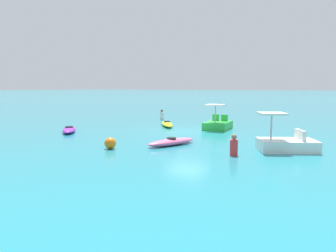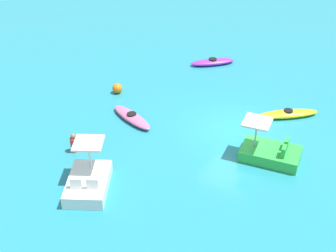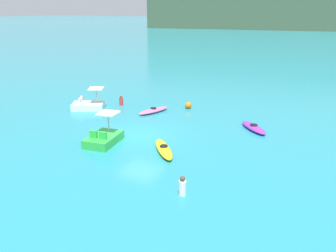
# 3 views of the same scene
# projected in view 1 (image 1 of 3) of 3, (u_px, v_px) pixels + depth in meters

# --- Properties ---
(ground_plane) EXTENTS (600.00, 600.00, 0.00)m
(ground_plane) POSITION_uv_depth(u_px,v_px,m) (187.00, 132.00, 19.94)
(ground_plane) COLOR teal
(kayak_yellow) EXTENTS (2.40, 2.73, 0.37)m
(kayak_yellow) POSITION_uv_depth(u_px,v_px,m) (167.00, 124.00, 22.66)
(kayak_yellow) COLOR yellow
(kayak_yellow) RESTS_ON ground_plane
(kayak_purple) EXTENTS (2.36, 2.43, 0.37)m
(kayak_purple) POSITION_uv_depth(u_px,v_px,m) (69.00, 130.00, 19.62)
(kayak_purple) COLOR purple
(kayak_purple) RESTS_ON ground_plane
(kayak_pink) EXTENTS (1.62, 2.81, 0.37)m
(kayak_pink) POSITION_uv_depth(u_px,v_px,m) (171.00, 142.00, 15.23)
(kayak_pink) COLOR pink
(kayak_pink) RESTS_ON ground_plane
(pedal_boat_green) EXTENTS (1.81, 2.60, 1.68)m
(pedal_boat_green) POSITION_uv_depth(u_px,v_px,m) (218.00, 124.00, 21.10)
(pedal_boat_green) COLOR green
(pedal_boat_green) RESTS_ON ground_plane
(pedal_boat_white) EXTENTS (2.82, 2.46, 1.68)m
(pedal_boat_white) POSITION_uv_depth(u_px,v_px,m) (286.00, 143.00, 13.85)
(pedal_boat_white) COLOR white
(pedal_boat_white) RESTS_ON ground_plane
(buoy_orange) EXTENTS (0.52, 0.52, 0.52)m
(buoy_orange) POSITION_uv_depth(u_px,v_px,m) (110.00, 143.00, 14.31)
(buoy_orange) COLOR orange
(buoy_orange) RESTS_ON ground_plane
(person_near_shore) EXTENTS (0.43, 0.43, 0.88)m
(person_near_shore) POSITION_uv_depth(u_px,v_px,m) (162.00, 115.00, 27.22)
(person_near_shore) COLOR silver
(person_near_shore) RESTS_ON ground_plane
(person_by_kayaks) EXTENTS (0.33, 0.33, 0.88)m
(person_by_kayaks) POSITION_uv_depth(u_px,v_px,m) (234.00, 146.00, 12.91)
(person_by_kayaks) COLOR red
(person_by_kayaks) RESTS_ON ground_plane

